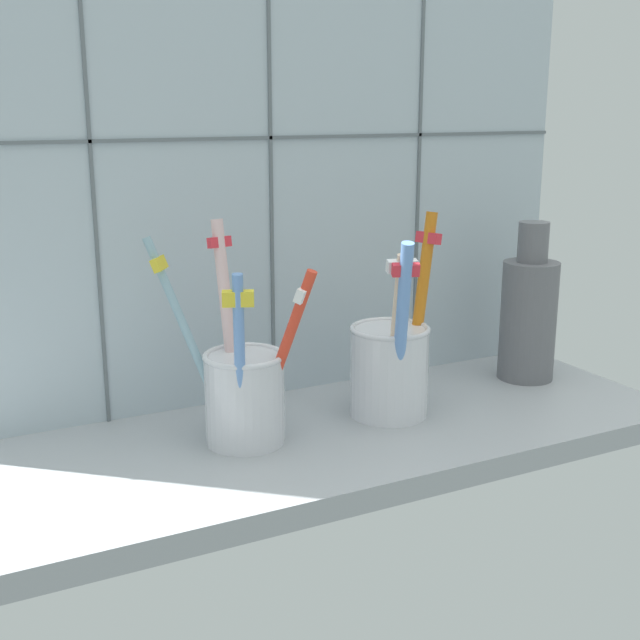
{
  "coord_description": "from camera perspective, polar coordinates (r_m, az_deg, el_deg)",
  "views": [
    {
      "loc": [
        -30.71,
        -58.77,
        29.23
      ],
      "look_at": [
        0.0,
        1.16,
        11.61
      ],
      "focal_mm": 46.63,
      "sensor_mm": 36.0,
      "label": 1
    }
  ],
  "objects": [
    {
      "name": "counter_slab",
      "position": [
        0.72,
        0.42,
        -8.4
      ],
      "size": [
        64.0,
        22.0,
        2.0
      ],
      "primitive_type": "cube",
      "color": "#9EA3A8",
      "rests_on": "ground"
    },
    {
      "name": "tile_wall_back",
      "position": [
        0.77,
        -3.71,
        9.65
      ],
      "size": [
        64.0,
        2.2,
        45.0
      ],
      "color": "#B2C1CC",
      "rests_on": "ground"
    },
    {
      "name": "toothbrush_cup_left",
      "position": [
        0.68,
        -5.28,
        -4.69
      ],
      "size": [
        11.3,
        10.57,
        18.26
      ],
      "color": "silver",
      "rests_on": "counter_slab"
    },
    {
      "name": "toothbrush_cup_right",
      "position": [
        0.74,
        4.92,
        -2.99
      ],
      "size": [
        8.75,
        9.37,
        18.03
      ],
      "color": "silver",
      "rests_on": "counter_slab"
    },
    {
      "name": "ceramic_vase",
      "position": [
        0.86,
        14.12,
        0.4
      ],
      "size": [
        5.59,
        5.59,
        16.0
      ],
      "color": "slate",
      "rests_on": "counter_slab"
    }
  ]
}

